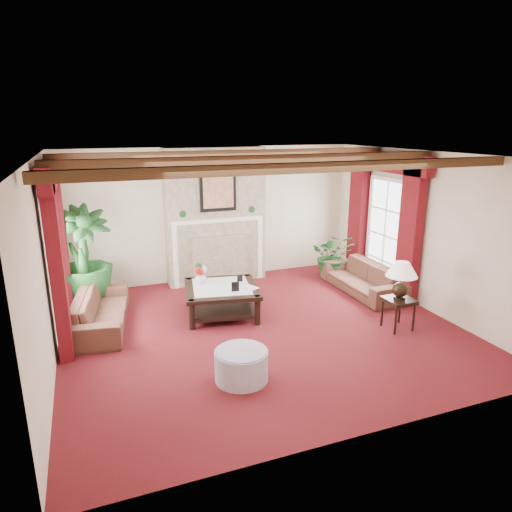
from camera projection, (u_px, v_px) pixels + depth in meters
name	position (u px, v px, depth m)	size (l,w,h in m)	color
floor	(262.00, 329.00, 7.21)	(6.00, 6.00, 0.00)	#440C12
ceiling	(263.00, 155.00, 6.46)	(6.00, 6.00, 0.00)	white
back_wall	(213.00, 214.00, 9.30)	(6.00, 0.02, 2.70)	beige
left_wall	(44.00, 269.00, 5.81)	(0.02, 5.50, 2.70)	beige
right_wall	(424.00, 231.00, 7.86)	(0.02, 5.50, 2.70)	beige
ceiling_beams	(263.00, 159.00, 6.47)	(6.00, 3.00, 0.12)	#322010
fireplace	(214.00, 147.00, 8.75)	(2.00, 0.52, 2.70)	tan
french_door_left	(43.00, 196.00, 6.50)	(0.10, 1.10, 2.16)	white
french_door_right	(390.00, 179.00, 8.53)	(0.10, 1.10, 2.16)	white
curtains_left	(48.00, 166.00, 6.42)	(0.20, 2.40, 2.55)	#500A0E
curtains_right	(387.00, 157.00, 8.37)	(0.20, 2.40, 2.55)	#500A0E
sofa_left	(100.00, 305.00, 7.21)	(0.84, 1.96, 0.74)	#370F17
sofa_right	(363.00, 273.00, 8.72)	(0.57, 1.92, 0.75)	#370F17
potted_palm	(85.00, 280.00, 7.99)	(1.42, 1.99, 1.00)	black
small_plant	(332.00, 260.00, 9.56)	(1.19, 1.24, 0.75)	black
coffee_table	(222.00, 300.00, 7.73)	(1.20, 1.20, 0.49)	black
side_table	(398.00, 313.00, 7.18)	(0.43, 0.43, 0.50)	black
ottoman	(241.00, 365.00, 5.74)	(0.68, 0.68, 0.39)	#B0A7BD
table_lamp	(401.00, 280.00, 7.03)	(0.48, 0.48, 0.61)	black
flower_vase	(201.00, 278.00, 7.81)	(0.26, 0.27, 0.20)	silver
book	(245.00, 282.00, 7.48)	(0.19, 0.10, 0.27)	black
photo_frame_a	(235.00, 287.00, 7.41)	(0.13, 0.02, 0.17)	black
photo_frame_b	(240.00, 279.00, 7.88)	(0.10, 0.02, 0.12)	black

